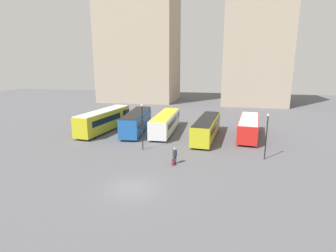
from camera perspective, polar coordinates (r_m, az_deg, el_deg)
ground_plane at (r=22.82m, az=-7.83°, el=-13.30°), size 160.00×160.00×0.00m
building_block_left at (r=78.52m, az=-6.11°, el=16.89°), size 20.59×17.20×30.70m
building_block_right at (r=75.17m, az=18.39°, el=16.86°), size 16.00×17.99×31.67m
bus_0 at (r=42.10m, az=-13.66°, el=1.36°), size 3.96×12.43×3.28m
bus_1 at (r=40.86m, az=-6.83°, el=1.11°), size 3.90×12.00×3.06m
bus_2 at (r=40.26m, az=-0.52°, el=0.86°), size 2.89×11.97×2.83m
bus_3 at (r=37.30m, az=8.42°, el=-0.26°), size 3.46×12.00×2.86m
bus_4 at (r=39.19m, az=17.15°, el=-0.13°), size 3.78×10.83×2.77m
traveler at (r=27.43m, az=1.48°, el=-6.15°), size 0.55×0.55×1.77m
suitcase at (r=27.27m, az=1.00°, el=-8.04°), size 0.27×0.43×0.75m
lamp_post_0 at (r=30.11m, az=20.68°, el=-1.35°), size 0.28×0.28×5.07m
lamp_post_1 at (r=31.48m, az=-5.61°, el=0.61°), size 0.28×0.28×5.63m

